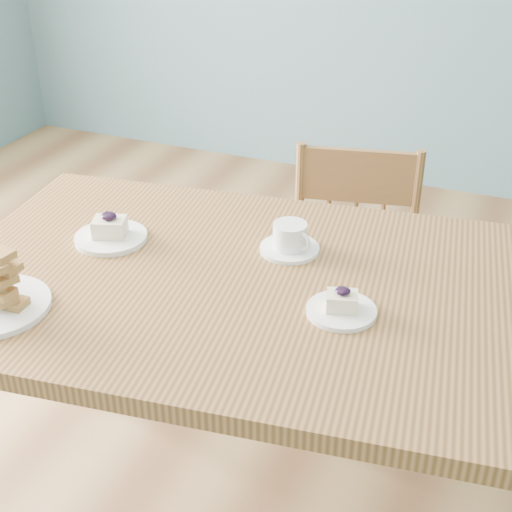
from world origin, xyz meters
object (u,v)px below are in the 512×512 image
at_px(dining_table, 277,314).
at_px(dining_chair, 349,289).
at_px(cheesecake_plate_far, 110,233).
at_px(cheesecake_plate_near, 342,307).
at_px(coffee_cup, 290,240).

height_order(dining_table, dining_chair, dining_chair).
bearing_deg(dining_chair, cheesecake_plate_far, -141.04).
relative_size(cheesecake_plate_near, cheesecake_plate_far, 0.83).
relative_size(cheesecake_plate_far, coffee_cup, 1.24).
xyz_separation_m(cheesecake_plate_far, coffee_cup, (0.44, 0.12, 0.01)).
bearing_deg(dining_table, dining_chair, 81.39).
distance_m(dining_chair, cheesecake_plate_near, 0.81).
xyz_separation_m(dining_chair, cheesecake_plate_near, (0.16, -0.68, 0.40)).
bearing_deg(cheesecake_plate_near, coffee_cup, 132.79).
relative_size(dining_chair, cheesecake_plate_far, 4.91).
relative_size(dining_chair, cheesecake_plate_near, 5.95).
bearing_deg(dining_chair, dining_table, -103.51).
height_order(dining_chair, cheesecake_plate_near, cheesecake_plate_near).
distance_m(dining_chair, coffee_cup, 0.63).
bearing_deg(coffee_cup, cheesecake_plate_near, -24.27).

